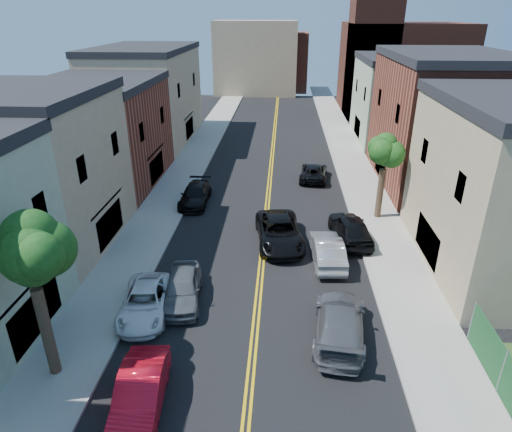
% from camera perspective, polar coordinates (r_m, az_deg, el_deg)
% --- Properties ---
extents(sidewalk_left, '(3.20, 100.00, 0.15)m').
position_cam_1_polar(sidewalk_left, '(42.44, -8.89, 6.10)').
color(sidewalk_left, gray).
rests_on(sidewalk_left, ground).
extents(sidewalk_right, '(3.20, 100.00, 0.15)m').
position_cam_1_polar(sidewalk_right, '(42.05, 12.77, 5.60)').
color(sidewalk_right, gray).
rests_on(sidewalk_right, ground).
extents(curb_left, '(0.30, 100.00, 0.15)m').
position_cam_1_polar(curb_left, '(42.11, -6.55, 6.09)').
color(curb_left, gray).
rests_on(curb_left, ground).
extents(curb_right, '(0.30, 100.00, 0.15)m').
position_cam_1_polar(curb_right, '(41.80, 10.39, 5.69)').
color(curb_right, gray).
rests_on(curb_right, ground).
extents(bldg_left_tan_near, '(9.00, 10.00, 9.00)m').
position_cam_1_polar(bldg_left_tan_near, '(29.93, -26.98, 4.63)').
color(bldg_left_tan_near, '#998466').
rests_on(bldg_left_tan_near, ground).
extents(bldg_left_brick, '(9.00, 12.00, 8.00)m').
position_cam_1_polar(bldg_left_brick, '(39.50, -19.27, 9.56)').
color(bldg_left_brick, brown).
rests_on(bldg_left_brick, ground).
extents(bldg_left_tan_far, '(9.00, 16.00, 9.50)m').
position_cam_1_polar(bldg_left_tan_far, '(52.25, -13.71, 14.51)').
color(bldg_left_tan_far, '#998466').
rests_on(bldg_left_tan_far, ground).
extents(bldg_right_brick, '(9.00, 14.00, 10.00)m').
position_cam_1_polar(bldg_right_brick, '(40.35, 22.58, 10.83)').
color(bldg_right_brick, brown).
rests_on(bldg_right_brick, ground).
extents(bldg_right_palegrn, '(9.00, 12.00, 8.50)m').
position_cam_1_polar(bldg_right_palegrn, '(53.67, 17.96, 13.74)').
color(bldg_right_palegrn, gray).
rests_on(bldg_right_palegrn, ground).
extents(church, '(16.20, 14.20, 22.60)m').
position_cam_1_polar(church, '(68.36, 17.36, 18.51)').
color(church, '#4C2319').
rests_on(church, ground).
extents(backdrop_left, '(14.00, 8.00, 12.00)m').
position_cam_1_polar(backdrop_left, '(81.77, -0.03, 19.53)').
color(backdrop_left, '#998466').
rests_on(backdrop_left, ground).
extents(backdrop_center, '(10.00, 8.00, 10.00)m').
position_cam_1_polar(backdrop_center, '(85.70, 2.97, 19.07)').
color(backdrop_center, brown).
rests_on(backdrop_center, ground).
extents(tree_left_mid, '(5.20, 5.20, 9.29)m').
position_cam_1_polar(tree_left_mid, '(17.42, -27.73, -1.46)').
color(tree_left_mid, '#3E2F1F').
rests_on(tree_left_mid, sidewalk_left).
extents(tree_right_far, '(4.40, 4.40, 8.03)m').
position_cam_1_polar(tree_right_far, '(31.04, 16.41, 9.43)').
color(tree_right_far, '#3E2F1F').
rests_on(tree_right_far, sidewalk_right).
extents(red_sedan, '(2.00, 4.69, 1.50)m').
position_cam_1_polar(red_sedan, '(17.99, -14.61, -21.12)').
color(red_sedan, red).
rests_on(red_sedan, ground).
extents(white_pickup, '(2.72, 4.97, 1.32)m').
position_cam_1_polar(white_pickup, '(22.56, -14.03, -10.61)').
color(white_pickup, white).
rests_on(white_pickup, ground).
extents(grey_car_left, '(2.33, 4.70, 1.54)m').
position_cam_1_polar(grey_car_left, '(23.00, -9.39, -9.05)').
color(grey_car_left, '#575A5E').
rests_on(grey_car_left, ground).
extents(black_car_left, '(2.00, 4.92, 1.43)m').
position_cam_1_polar(black_car_left, '(34.26, -7.77, 2.71)').
color(black_car_left, black).
rests_on(black_car_left, ground).
extents(grey_car_right, '(2.88, 5.69, 1.58)m').
position_cam_1_polar(grey_car_right, '(20.77, 10.65, -13.27)').
color(grey_car_right, '#505257').
rests_on(grey_car_right, ground).
extents(black_car_right, '(2.64, 5.26, 1.72)m').
position_cam_1_polar(black_car_right, '(29.03, 11.97, -1.50)').
color(black_car_right, black).
rests_on(black_car_right, ground).
extents(silver_car_right, '(1.95, 4.85, 1.57)m').
position_cam_1_polar(silver_car_right, '(26.35, 9.09, -4.30)').
color(silver_car_right, '#93949A').
rests_on(silver_car_right, ground).
extents(dark_car_right_far, '(2.71, 4.97, 1.32)m').
position_cam_1_polar(dark_car_right_far, '(39.35, 7.37, 5.60)').
color(dark_car_right_far, black).
rests_on(dark_car_right_far, ground).
extents(black_suv_lane, '(3.45, 6.18, 1.63)m').
position_cam_1_polar(black_suv_lane, '(28.03, 3.01, -2.04)').
color(black_suv_lane, black).
rests_on(black_suv_lane, ground).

